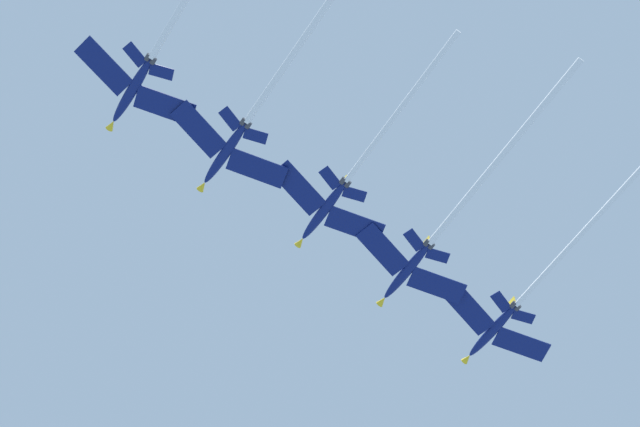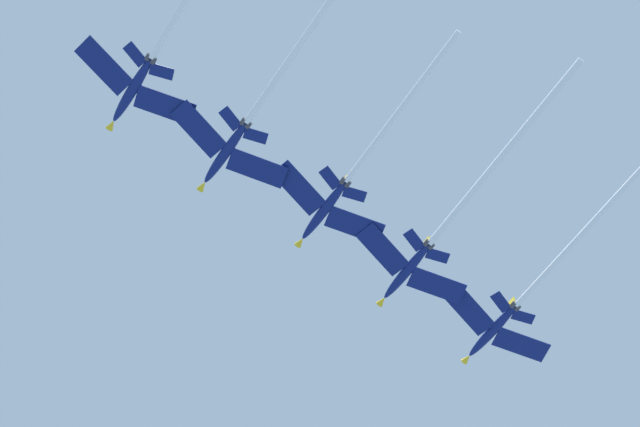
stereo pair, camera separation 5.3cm
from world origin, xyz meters
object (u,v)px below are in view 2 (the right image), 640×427
jet_centre (347,180)px  jet_inner_right (448,222)px  jet_far_right (523,297)px  jet_inner_left (265,95)px  jet_far_left (162,40)px

jet_centre → jet_inner_right: bearing=92.6°
jet_centre → jet_far_right: (-8.75, 33.32, 0.54)m
jet_inner_left → jet_inner_right: bearing=105.7°
jet_inner_left → jet_far_right: size_ratio=1.07×
jet_centre → jet_inner_right: (-0.77, 16.88, -0.78)m
jet_far_right → jet_centre: bearing=-75.3°
jet_far_left → jet_inner_left: size_ratio=0.90×
jet_inner_left → jet_inner_right: (-9.23, 32.82, 0.36)m
jet_far_right → jet_far_left: bearing=-73.3°
jet_far_left → jet_far_right: bearing=106.7°
jet_inner_left → jet_far_right: jet_far_right is taller
jet_far_left → jet_inner_left: bearing=98.7°
jet_far_left → jet_far_right: (-19.77, 66.04, 1.18)m
jet_inner_left → jet_centre: 18.09m
jet_centre → jet_far_right: bearing=104.7°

